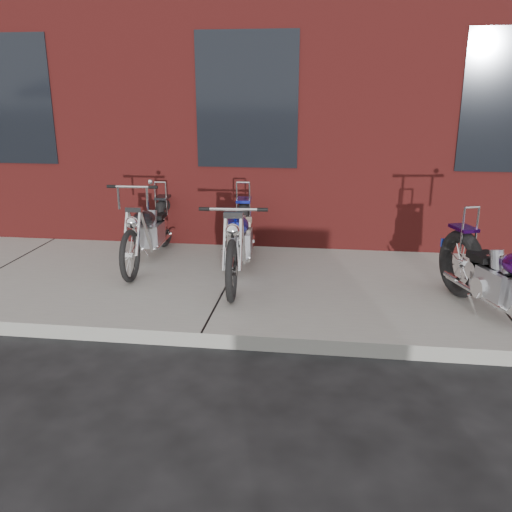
# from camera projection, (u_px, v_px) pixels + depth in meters

# --- Properties ---
(ground) EXTENTS (120.00, 120.00, 0.00)m
(ground) POSITION_uv_depth(u_px,v_px,m) (202.00, 348.00, 5.14)
(ground) COLOR #29292B
(ground) RESTS_ON ground
(sidewalk) EXTENTS (22.00, 3.00, 0.15)m
(sidewalk) POSITION_uv_depth(u_px,v_px,m) (229.00, 286.00, 6.54)
(sidewalk) COLOR gray
(sidewalk) RESTS_ON ground
(building_brick) EXTENTS (22.00, 10.00, 8.00)m
(building_brick) POSITION_uv_depth(u_px,v_px,m) (281.00, 8.00, 11.53)
(building_brick) COLOR maroon
(building_brick) RESTS_ON ground
(chopper_purple) EXTENTS (0.94, 2.25, 1.32)m
(chopper_purple) POSITION_uv_depth(u_px,v_px,m) (506.00, 282.00, 5.19)
(chopper_purple) COLOR black
(chopper_purple) RESTS_ON sidewalk
(chopper_blue) EXTENTS (0.58, 2.38, 1.03)m
(chopper_blue) POSITION_uv_depth(u_px,v_px,m) (239.00, 241.00, 6.60)
(chopper_blue) COLOR black
(chopper_blue) RESTS_ON sidewalk
(chopper_third) EXTENTS (0.54, 2.20, 1.11)m
(chopper_third) POSITION_uv_depth(u_px,v_px,m) (150.00, 232.00, 7.14)
(chopper_third) COLOR black
(chopper_third) RESTS_ON sidewalk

